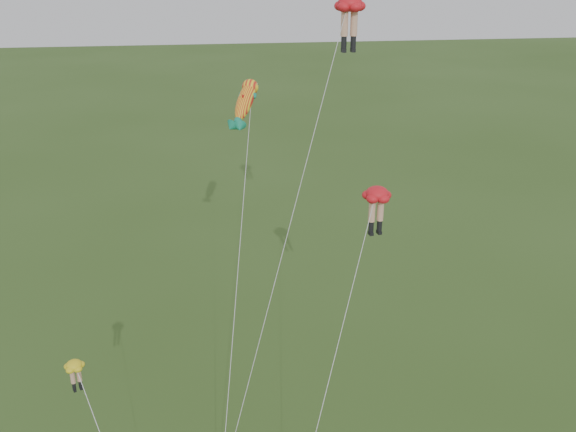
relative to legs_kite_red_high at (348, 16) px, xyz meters
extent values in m
ellipsoid|color=red|center=(0.11, 0.12, 0.52)|extent=(1.62, 1.62, 0.75)
cylinder|color=#DC9F82|center=(-0.12, 0.10, -0.36)|extent=(0.33, 0.33, 1.15)
cylinder|color=black|center=(-0.12, 0.10, -1.22)|extent=(0.26, 0.26, 0.57)
cube|color=black|center=(-0.12, 0.10, -1.59)|extent=(0.21, 0.35, 0.17)
cylinder|color=#DC9F82|center=(0.34, 0.14, -0.36)|extent=(0.33, 0.33, 1.15)
cylinder|color=black|center=(0.34, 0.14, -1.22)|extent=(0.26, 0.26, 0.57)
cube|color=black|center=(0.34, 0.14, -1.59)|extent=(0.21, 0.35, 0.17)
cylinder|color=silver|center=(-3.50, -3.78, -10.12)|extent=(7.27, 7.83, 22.04)
ellipsoid|color=red|center=(1.15, -2.64, -7.85)|extent=(1.68, 1.68, 0.72)
cylinder|color=#DC9F82|center=(0.94, -2.68, -8.70)|extent=(0.32, 0.32, 1.10)
cylinder|color=black|center=(0.94, -2.68, -9.53)|extent=(0.25, 0.25, 0.55)
cube|color=black|center=(0.94, -2.68, -9.89)|extent=(0.24, 0.35, 0.16)
cylinder|color=#DC9F82|center=(1.37, -2.60, -8.70)|extent=(0.32, 0.32, 1.10)
cylinder|color=black|center=(1.37, -2.60, -9.53)|extent=(0.25, 0.25, 0.55)
cube|color=black|center=(1.37, -2.60, -9.89)|extent=(0.24, 0.35, 0.16)
cylinder|color=silver|center=(-1.57, -6.75, -14.32)|extent=(5.48, 8.27, 13.65)
ellipsoid|color=yellow|center=(-12.46, -7.96, -12.55)|extent=(1.12, 1.12, 0.42)
cylinder|color=#DC9F82|center=(-12.58, -8.02, -13.05)|extent=(0.19, 0.19, 0.65)
cylinder|color=black|center=(-12.58, -8.02, -13.53)|extent=(0.15, 0.15, 0.32)
cube|color=black|center=(-12.58, -8.02, -13.74)|extent=(0.17, 0.21, 0.09)
cylinder|color=#DC9F82|center=(-12.34, -7.91, -13.05)|extent=(0.19, 0.19, 0.65)
cylinder|color=black|center=(-12.34, -7.91, -13.53)|extent=(0.15, 0.15, 0.32)
cube|color=black|center=(-12.34, -7.91, -13.74)|extent=(0.17, 0.21, 0.09)
ellipsoid|color=yellow|center=(-4.67, 2.45, -4.35)|extent=(1.97, 2.95, 2.34)
sphere|color=yellow|center=(-4.67, 2.45, -4.35)|extent=(1.33, 1.51, 1.25)
cone|color=#148564|center=(-4.67, 2.45, -4.35)|extent=(1.10, 1.33, 1.22)
cone|color=#148564|center=(-4.67, 2.45, -4.35)|extent=(1.10, 1.33, 1.22)
cone|color=#148564|center=(-4.67, 2.45, -4.35)|extent=(0.63, 0.75, 0.68)
cone|color=#148564|center=(-4.67, 2.45, -4.35)|extent=(0.63, 0.75, 0.68)
cone|color=red|center=(-4.67, 2.45, -4.35)|extent=(0.66, 0.77, 0.66)
cylinder|color=silver|center=(-5.91, -3.57, -12.74)|extent=(2.50, 12.07, 16.80)
camera|label=1|loc=(-6.56, -30.20, 3.13)|focal=40.00mm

